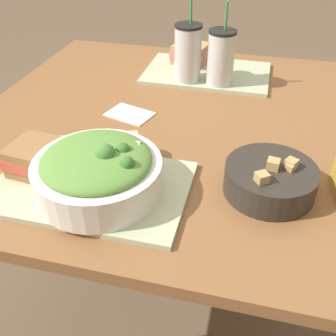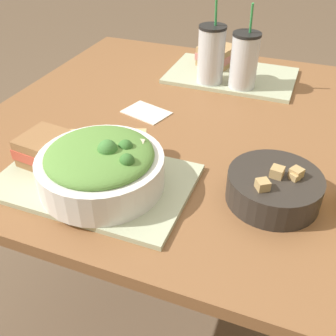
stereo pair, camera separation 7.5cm
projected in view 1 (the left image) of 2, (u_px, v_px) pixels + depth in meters
ground_plane at (174, 290)px, 1.52m from camera, size 12.00×12.00×0.00m
dining_table at (177, 149)px, 1.13m from camera, size 1.11×1.08×0.75m
tray_near at (92, 186)px, 0.83m from camera, size 0.41×0.26×0.01m
tray_far at (207, 73)px, 1.31m from camera, size 0.41×0.26×0.01m
salad_bowl at (98, 170)px, 0.78m from camera, size 0.26×0.26×0.12m
soup_bowl at (270, 179)px, 0.80m from camera, size 0.19×0.19×0.08m
sandwich_near at (39, 158)px, 0.84m from camera, size 0.13×0.12×0.06m
baguette_near at (101, 146)px, 0.88m from camera, size 0.19×0.12×0.06m
sandwich_far at (191, 53)px, 1.36m from camera, size 0.14×0.13×0.06m
drink_cup_dark at (188, 55)px, 1.21m from camera, size 0.08×0.08×0.26m
drink_cup_red at (221, 59)px, 1.19m from camera, size 0.08×0.08×0.25m
napkin_folded at (130, 114)px, 1.09m from camera, size 0.14×0.12×0.00m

